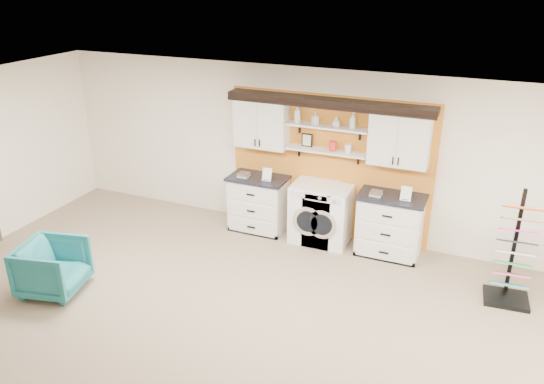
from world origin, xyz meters
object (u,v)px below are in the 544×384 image
at_px(washer, 314,212).
at_px(sample_rack, 512,267).
at_px(base_cabinet_left, 259,203).
at_px(armchair, 53,268).
at_px(base_cabinet_right, 390,225).
at_px(dryer, 328,215).

bearing_deg(washer, sample_rack, -12.00).
bearing_deg(sample_rack, washer, 163.67).
bearing_deg(base_cabinet_left, armchair, -122.38).
xyz_separation_m(sample_rack, armchair, (-5.87, -2.26, -0.14)).
distance_m(base_cabinet_left, washer, 1.01).
relative_size(base_cabinet_right, washer, 1.03).
height_order(dryer, sample_rack, sample_rack).
height_order(base_cabinet_left, base_cabinet_right, base_cabinet_right).
bearing_deg(sample_rack, base_cabinet_left, 166.58).
bearing_deg(armchair, dryer, -59.57).
xyz_separation_m(washer, armchair, (-2.85, -2.90, -0.13)).
height_order(base_cabinet_right, dryer, base_cabinet_right).
xyz_separation_m(base_cabinet_left, sample_rack, (4.03, -0.65, 0.03)).
bearing_deg(armchair, base_cabinet_left, -45.08).
bearing_deg(base_cabinet_right, dryer, -179.81).
relative_size(base_cabinet_left, base_cabinet_right, 0.96).
bearing_deg(sample_rack, base_cabinet_right, 155.68).
bearing_deg(sample_rack, armchair, -163.32).
relative_size(base_cabinet_left, dryer, 1.02).
relative_size(dryer, sample_rack, 0.61).
height_order(washer, armchair, washer).
bearing_deg(washer, base_cabinet_right, 0.15).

